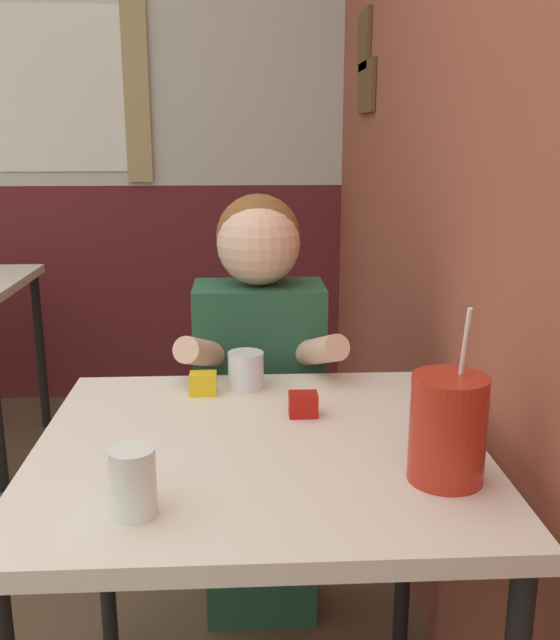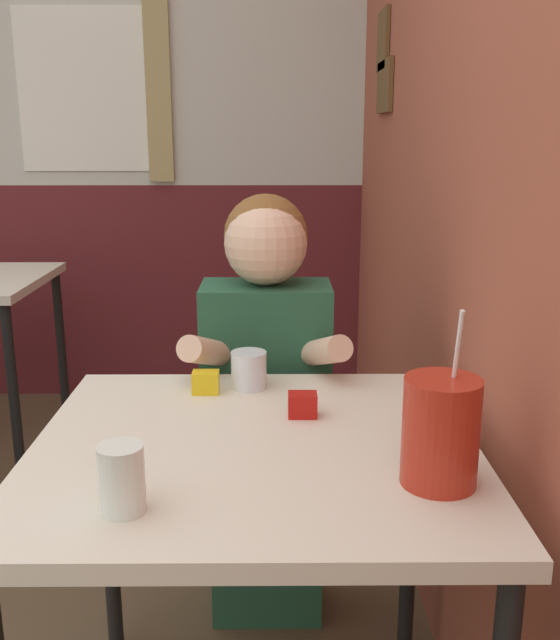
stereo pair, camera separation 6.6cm
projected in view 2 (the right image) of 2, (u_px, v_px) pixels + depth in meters
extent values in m
cube|color=#9E4C38|center=(427.00, 133.00, 2.17)|extent=(0.06, 4.71, 2.70)
cube|color=brown|center=(383.00, 40.00, 2.78)|extent=(0.02, 0.24, 0.23)
cube|color=brown|center=(385.00, 87.00, 2.75)|extent=(0.02, 0.32, 0.19)
cube|color=silver|center=(112.00, 13.00, 3.36)|extent=(5.40, 0.06, 1.60)
cube|color=maroon|center=(128.00, 292.00, 3.71)|extent=(5.40, 0.06, 1.10)
cube|color=white|center=(82.00, 90.00, 3.42)|extent=(0.62, 0.01, 0.76)
cube|color=tan|center=(158.00, 90.00, 3.41)|extent=(0.12, 0.02, 0.86)
cube|color=beige|center=(255.00, 451.00, 1.37)|extent=(0.85, 0.80, 0.04)
cylinder|color=black|center=(109.00, 531.00, 1.81)|extent=(0.04, 0.04, 0.74)
cylinder|color=black|center=(410.00, 530.00, 1.81)|extent=(0.04, 0.04, 0.74)
cylinder|color=black|center=(14.00, 397.00, 2.73)|extent=(0.04, 0.04, 0.74)
cylinder|color=black|center=(61.00, 349.00, 3.34)|extent=(0.04, 0.04, 0.74)
cube|color=#235138|center=(267.00, 535.00, 2.04)|extent=(0.31, 0.20, 0.47)
cube|color=#235138|center=(266.00, 376.00, 1.92)|extent=(0.34, 0.20, 0.50)
sphere|color=brown|center=(266.00, 236.00, 1.85)|extent=(0.22, 0.22, 0.22)
sphere|color=beige|center=(266.00, 244.00, 1.82)|extent=(0.21, 0.21, 0.21)
cylinder|color=beige|center=(210.00, 352.00, 1.75)|extent=(0.14, 0.27, 0.15)
cylinder|color=beige|center=(321.00, 352.00, 1.75)|extent=(0.14, 0.27, 0.15)
cylinder|color=#B22819|center=(441.00, 432.00, 1.18)|extent=(0.13, 0.13, 0.19)
cylinder|color=white|center=(458.00, 350.00, 1.14)|extent=(0.01, 0.04, 0.14)
cylinder|color=silver|center=(249.00, 370.00, 1.65)|extent=(0.08, 0.08, 0.09)
cylinder|color=silver|center=(122.00, 479.00, 1.10)|extent=(0.07, 0.07, 0.11)
cube|color=#B7140F|center=(302.00, 405.00, 1.48)|extent=(0.06, 0.04, 0.05)
cube|color=yellow|center=(206.00, 382.00, 1.62)|extent=(0.06, 0.04, 0.05)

